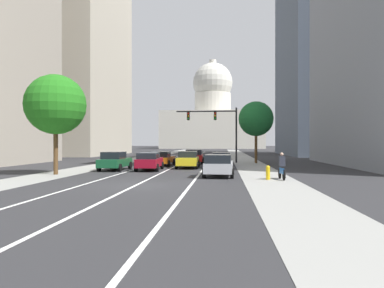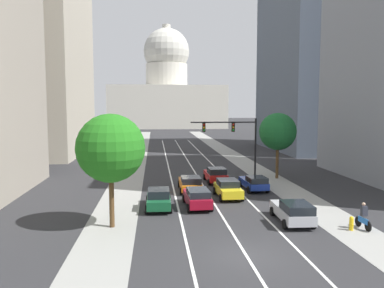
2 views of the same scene
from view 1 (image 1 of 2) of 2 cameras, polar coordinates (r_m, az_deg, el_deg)
name	(u,v)px [view 1 (image 1 of 2)]	position (r m, az deg, el deg)	size (l,w,h in m)	color
ground_plane	(196,156)	(58.60, 0.66, -2.09)	(400.00, 400.00, 0.00)	#2B2B2D
sidewalk_left	(146,157)	(54.83, -7.74, -2.24)	(3.35, 130.00, 0.01)	gray
sidewalk_right	(242,158)	(53.49, 8.39, -2.30)	(3.35, 130.00, 0.01)	gray
lane_stripe_left	(163,161)	(44.11, -4.80, -2.82)	(0.16, 90.00, 0.01)	white
lane_stripe_center	(186,161)	(43.69, -0.95, -2.85)	(0.16, 90.00, 0.01)	white
lane_stripe_right	(210,161)	(43.46, 2.96, -2.87)	(0.16, 90.00, 0.01)	white
office_tower_far_left	(63,3)	(77.19, -20.85, 21.13)	(21.85, 25.26, 59.80)	#B7AD99
office_tower_far_right	(338,51)	(72.36, 23.22, 14.04)	(20.42, 24.59, 39.27)	#4C5666
capitol_building	(213,119)	(146.79, 3.48, 4.17)	(41.53, 29.25, 37.92)	beige
car_silver	(219,165)	(23.71, 4.53, -3.50)	(2.20, 4.60, 1.54)	#B2B5BA
car_blue	(221,159)	(34.00, 4.82, -2.51)	(2.12, 4.35, 1.40)	#1E389E
car_green	(115,161)	(29.76, -12.78, -2.77)	(1.98, 4.44, 1.58)	#14512D
car_crimson	(149,161)	(29.03, -7.14, -2.83)	(2.09, 4.45, 1.51)	maroon
car_red	(194,156)	(38.06, 0.38, -2.10)	(2.19, 4.19, 1.58)	red
car_orange	(162,158)	(34.70, -5.08, -2.42)	(2.12, 4.69, 1.46)	orange
car_yellow	(188,159)	(31.49, -0.67, -2.58)	(2.07, 4.25, 1.56)	yellow
traffic_signal_mast	(217,123)	(40.49, 4.23, 3.54)	(7.21, 0.39, 6.49)	black
fire_hydrant	(268,172)	(22.05, 12.59, -4.67)	(0.26, 0.35, 0.91)	yellow
cyclist	(282,166)	(22.33, 14.81, -3.61)	(0.38, 1.70, 1.72)	black
street_tree_near_left	(56,105)	(27.06, -21.85, 6.12)	(4.39, 4.39, 7.34)	#51381E
street_tree_mid_right	(256,119)	(39.87, 10.66, 4.14)	(4.00, 4.00, 7.10)	#51381E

